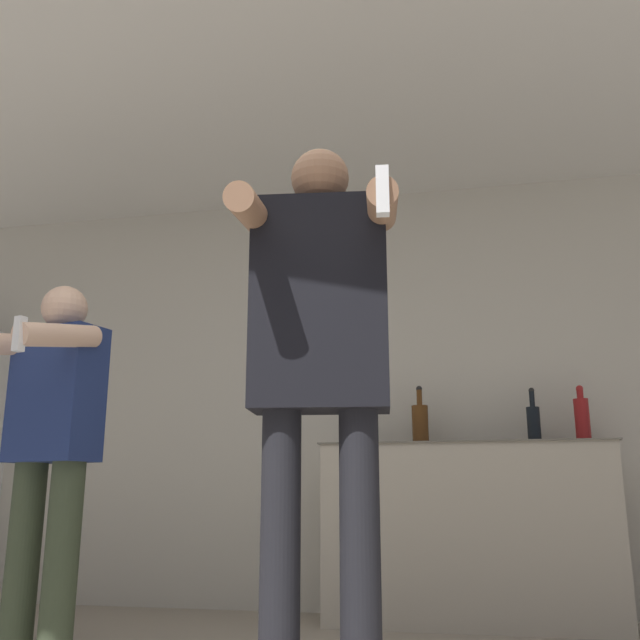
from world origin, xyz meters
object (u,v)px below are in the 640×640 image
object	(u,v)px
person_woman_foreground	(320,354)
person_man_side	(50,433)
bottle_amber_bourbon	(534,422)
bottle_dark_rum	(582,418)
bottle_tall_gin	(420,423)

from	to	relation	value
person_woman_foreground	person_man_side	bearing A→B (deg)	151.65
bottle_amber_bourbon	person_man_side	bearing A→B (deg)	-150.20
bottle_dark_rum	person_woman_foreground	xyz separation A→B (m)	(-1.04, -1.96, 0.01)
bottle_amber_bourbon	bottle_tall_gin	world-z (taller)	bottle_tall_gin
bottle_tall_gin	bottle_dark_rum	xyz separation A→B (m)	(0.87, 0.00, 0.01)
person_man_side	person_woman_foreground	bearing A→B (deg)	-28.35
bottle_dark_rum	person_woman_foreground	distance (m)	2.22
person_man_side	bottle_tall_gin	bearing A→B (deg)	38.79
bottle_dark_rum	person_man_side	xyz separation A→B (m)	(-2.40, -1.23, -0.14)
bottle_dark_rum	person_man_side	world-z (taller)	person_man_side
bottle_tall_gin	person_woman_foreground	distance (m)	1.97
person_woman_foreground	person_man_side	distance (m)	1.55
bottle_amber_bourbon	bottle_dark_rum	bearing A→B (deg)	0.00
bottle_dark_rum	person_woman_foreground	world-z (taller)	person_woman_foreground
bottle_amber_bourbon	bottle_tall_gin	xyz separation A→B (m)	(-0.62, 0.00, 0.01)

